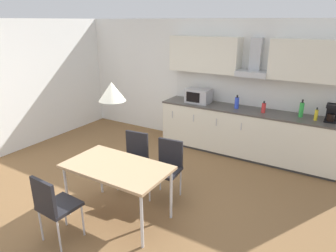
# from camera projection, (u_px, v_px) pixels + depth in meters

# --- Properties ---
(ground_plane) EXTENTS (8.67, 8.46, 0.02)m
(ground_plane) POSITION_uv_depth(u_px,v_px,m) (117.00, 201.00, 4.40)
(ground_plane) COLOR brown
(wall_back) EXTENTS (6.93, 0.10, 2.53)m
(wall_back) POSITION_uv_depth(u_px,v_px,m) (203.00, 82.00, 6.29)
(wall_back) COLOR white
(wall_back) RESTS_ON ground_plane
(kitchen_counter) EXTENTS (3.39, 0.64, 0.92)m
(kitchen_counter) POSITION_uv_depth(u_px,v_px,m) (246.00, 133.00, 5.74)
(kitchen_counter) COLOR #333333
(kitchen_counter) RESTS_ON ground_plane
(backsplash_tile) EXTENTS (3.37, 0.02, 0.56)m
(backsplash_tile) POSITION_uv_depth(u_px,v_px,m) (254.00, 92.00, 5.73)
(backsplash_tile) COLOR silver
(backsplash_tile) RESTS_ON kitchen_counter
(upper_wall_cabinets) EXTENTS (3.37, 0.40, 0.68)m
(upper_wall_cabinets) POSITION_uv_depth(u_px,v_px,m) (255.00, 58.00, 5.38)
(upper_wall_cabinets) COLOR silver
(microwave) EXTENTS (0.48, 0.35, 0.28)m
(microwave) POSITION_uv_depth(u_px,v_px,m) (198.00, 96.00, 6.03)
(microwave) COLOR #ADADB2
(microwave) RESTS_ON kitchen_counter
(coffee_maker) EXTENTS (0.18, 0.19, 0.30)m
(coffee_maker) POSITION_uv_depth(u_px,v_px,m) (332.00, 113.00, 4.89)
(coffee_maker) COLOR black
(coffee_maker) RESTS_ON kitchen_counter
(bottle_yellow) EXTENTS (0.06, 0.06, 0.22)m
(bottle_yellow) POSITION_uv_depth(u_px,v_px,m) (316.00, 115.00, 4.97)
(bottle_yellow) COLOR yellow
(bottle_yellow) RESTS_ON kitchen_counter
(bottle_blue) EXTENTS (0.08, 0.08, 0.26)m
(bottle_blue) POSITION_uv_depth(u_px,v_px,m) (237.00, 103.00, 5.63)
(bottle_blue) COLOR blue
(bottle_blue) RESTS_ON kitchen_counter
(bottle_green) EXTENTS (0.07, 0.07, 0.31)m
(bottle_green) POSITION_uv_depth(u_px,v_px,m) (301.00, 110.00, 5.13)
(bottle_green) COLOR green
(bottle_green) RESTS_ON kitchen_counter
(bottle_red) EXTENTS (0.07, 0.07, 0.21)m
(bottle_red) POSITION_uv_depth(u_px,v_px,m) (264.00, 108.00, 5.38)
(bottle_red) COLOR red
(bottle_red) RESTS_ON kitchen_counter
(dining_table) EXTENTS (1.35, 0.77, 0.75)m
(dining_table) POSITION_uv_depth(u_px,v_px,m) (117.00, 169.00, 3.81)
(dining_table) COLOR tan
(dining_table) RESTS_ON ground_plane
(chair_near_left) EXTENTS (0.42, 0.42, 0.87)m
(chair_near_left) POSITION_uv_depth(u_px,v_px,m) (53.00, 203.00, 3.40)
(chair_near_left) COLOR black
(chair_near_left) RESTS_ON ground_plane
(chair_far_left) EXTENTS (0.44, 0.44, 0.87)m
(chair_far_left) POSITION_uv_depth(u_px,v_px,m) (134.00, 154.00, 4.64)
(chair_far_left) COLOR black
(chair_far_left) RESTS_ON ground_plane
(chair_far_right) EXTENTS (0.44, 0.44, 0.87)m
(chair_far_right) POSITION_uv_depth(u_px,v_px,m) (168.00, 164.00, 4.34)
(chair_far_right) COLOR black
(chair_far_right) RESTS_ON ground_plane
(pendant_lamp) EXTENTS (0.32, 0.32, 0.22)m
(pendant_lamp) POSITION_uv_depth(u_px,v_px,m) (112.00, 92.00, 3.47)
(pendant_lamp) COLOR silver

